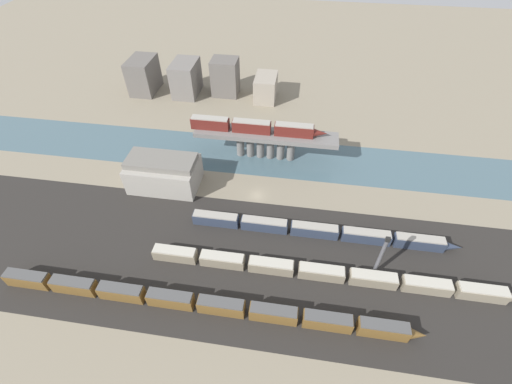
{
  "coord_description": "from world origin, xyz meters",
  "views": [
    {
      "loc": [
        10.31,
        -72.17,
        73.1
      ],
      "look_at": [
        0.0,
        -2.49,
        3.85
      ],
      "focal_mm": 24.0,
      "sensor_mm": 36.0,
      "label": 1
    }
  ],
  "objects_px": {
    "train_yard_near": "(201,303)",
    "train_yard_far": "(320,231)",
    "train_yard_mid": "(328,273)",
    "warehouse_building": "(164,172)",
    "train_on_bridge": "(256,127)",
    "signal_tower": "(380,257)"
  },
  "relations": [
    {
      "from": "train_yard_far",
      "to": "warehouse_building",
      "type": "distance_m",
      "value": 49.43
    },
    {
      "from": "train_yard_mid",
      "to": "warehouse_building",
      "type": "xyz_separation_m",
      "value": [
        -49.51,
        26.17,
        3.15
      ]
    },
    {
      "from": "train_on_bridge",
      "to": "warehouse_building",
      "type": "height_order",
      "value": "train_on_bridge"
    },
    {
      "from": "train_yard_near",
      "to": "warehouse_building",
      "type": "relative_size",
      "value": 4.64
    },
    {
      "from": "train_yard_near",
      "to": "train_yard_far",
      "type": "distance_m",
      "value": 35.99
    },
    {
      "from": "train_yard_near",
      "to": "signal_tower",
      "type": "bearing_deg",
      "value": 20.54
    },
    {
      "from": "train_yard_far",
      "to": "warehouse_building",
      "type": "xyz_separation_m",
      "value": [
        -47.48,
        13.41,
        3.07
      ]
    },
    {
      "from": "train_yard_mid",
      "to": "train_yard_near",
      "type": "bearing_deg",
      "value": -156.6
    },
    {
      "from": "warehouse_building",
      "to": "train_yard_mid",
      "type": "bearing_deg",
      "value": -27.86
    },
    {
      "from": "train_yard_near",
      "to": "signal_tower",
      "type": "xyz_separation_m",
      "value": [
        39.3,
        14.72,
        5.12
      ]
    },
    {
      "from": "train_yard_mid",
      "to": "train_yard_far",
      "type": "bearing_deg",
      "value": 99.05
    },
    {
      "from": "warehouse_building",
      "to": "signal_tower",
      "type": "xyz_separation_m",
      "value": [
        60.78,
        -23.58,
        2.23
      ]
    },
    {
      "from": "train_on_bridge",
      "to": "train_yard_mid",
      "type": "distance_m",
      "value": 51.37
    },
    {
      "from": "train_yard_far",
      "to": "train_yard_near",
      "type": "bearing_deg",
      "value": -136.24
    },
    {
      "from": "train_on_bridge",
      "to": "train_yard_mid",
      "type": "xyz_separation_m",
      "value": [
        23.99,
        -44.33,
        -9.91
      ]
    },
    {
      "from": "train_on_bridge",
      "to": "train_yard_near",
      "type": "bearing_deg",
      "value": -94.1
    },
    {
      "from": "train_yard_near",
      "to": "warehouse_building",
      "type": "bearing_deg",
      "value": 119.28
    },
    {
      "from": "train_on_bridge",
      "to": "train_yard_far",
      "type": "relative_size",
      "value": 0.62
    },
    {
      "from": "train_yard_mid",
      "to": "warehouse_building",
      "type": "relative_size",
      "value": 4.25
    },
    {
      "from": "train_on_bridge",
      "to": "train_yard_near",
      "type": "xyz_separation_m",
      "value": [
        -4.04,
        -56.46,
        -9.64
      ]
    },
    {
      "from": "train_yard_near",
      "to": "train_yard_mid",
      "type": "xyz_separation_m",
      "value": [
        28.03,
        12.13,
        -0.27
      ]
    },
    {
      "from": "train_yard_near",
      "to": "warehouse_building",
      "type": "height_order",
      "value": "warehouse_building"
    }
  ]
}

